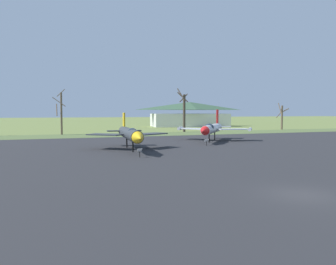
% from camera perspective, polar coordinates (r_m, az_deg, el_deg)
% --- Properties ---
extents(ground_plane, '(600.00, 600.00, 0.00)m').
position_cam_1_polar(ground_plane, '(21.60, 21.12, -9.62)').
color(ground_plane, olive).
extents(asphalt_apron, '(107.73, 60.92, 0.05)m').
position_cam_1_polar(asphalt_apron, '(37.07, 2.00, -3.98)').
color(asphalt_apron, '#28282B').
rests_on(asphalt_apron, ground).
extents(grass_verge_strip, '(167.73, 12.00, 0.06)m').
position_cam_1_polar(grass_verge_strip, '(71.98, -9.14, -0.44)').
color(grass_verge_strip, '#546637').
rests_on(grass_verge_strip, ground).
extents(jet_fighter_front_left, '(10.61, 14.98, 4.68)m').
position_cam_1_polar(jet_fighter_front_left, '(43.25, -6.27, -0.22)').
color(jet_fighter_front_left, '#33383D').
rests_on(jet_fighter_front_left, ground).
extents(info_placard_front_left, '(0.58, 0.40, 0.98)m').
position_cam_1_polar(info_placard_front_left, '(36.26, -4.69, -3.20)').
color(info_placard_front_left, black).
rests_on(info_placard_front_left, ground).
extents(jet_fighter_rear_center, '(12.38, 13.41, 5.22)m').
position_cam_1_polar(jet_fighter_rear_center, '(56.51, 7.20, 0.65)').
color(jet_fighter_rear_center, silver).
rests_on(jet_fighter_rear_center, ground).
extents(info_placard_rear_center, '(0.60, 0.33, 0.98)m').
position_cam_1_polar(info_placard_rear_center, '(48.87, 6.34, -1.50)').
color(info_placard_rear_center, black).
rests_on(info_placard_rear_center, ground).
extents(bare_tree_right_of_center, '(2.66, 2.86, 9.60)m').
position_cam_1_polar(bare_tree_right_of_center, '(75.39, -17.18, 3.18)').
color(bare_tree_right_of_center, brown).
rests_on(bare_tree_right_of_center, ground).
extents(bare_tree_far_right, '(3.15, 3.18, 10.38)m').
position_cam_1_polar(bare_tree_far_right, '(82.41, 2.63, 3.58)').
color(bare_tree_far_right, '#42382D').
rests_on(bare_tree_far_right, ground).
extents(bare_tree_backdrop_extra, '(3.08, 2.53, 7.24)m').
position_cam_1_polar(bare_tree_backdrop_extra, '(99.64, 18.20, 2.57)').
color(bare_tree_backdrop_extra, brown).
rests_on(bare_tree_backdrop_extra, ground).
extents(visitor_building, '(27.36, 15.34, 8.09)m').
position_cam_1_polar(visitor_building, '(115.40, 3.57, 2.99)').
color(visitor_building, silver).
rests_on(visitor_building, ground).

